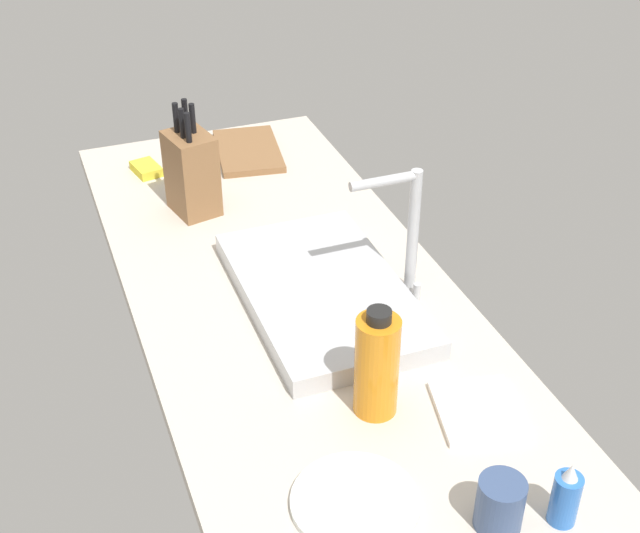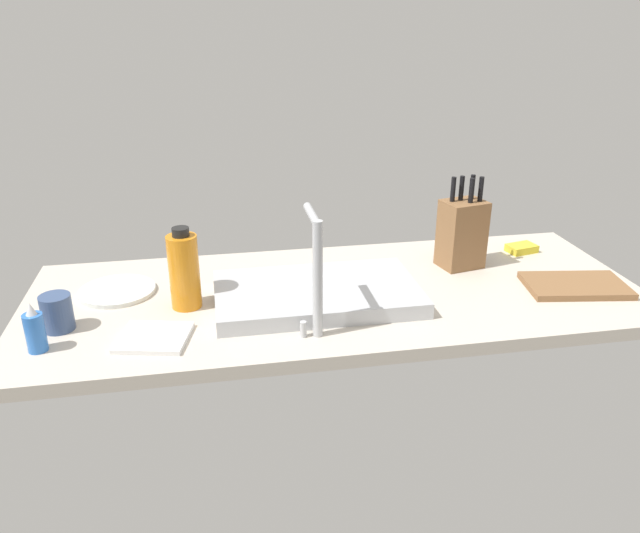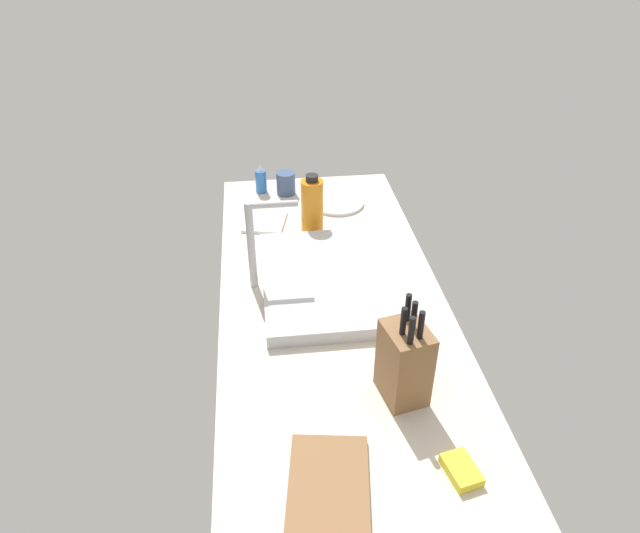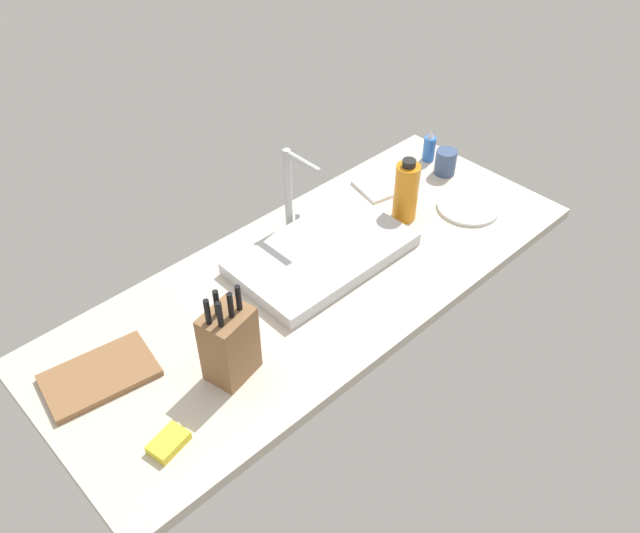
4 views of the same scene
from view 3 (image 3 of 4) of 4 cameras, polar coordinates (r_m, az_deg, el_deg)
The scene contains 11 objects.
countertop_slab at distance 176.04cm, azimuth 1.27°, elevation -3.62°, with size 168.78×67.79×3.50cm, color beige.
sink_basin at distance 178.44cm, azimuth -0.52°, elevation -1.47°, with size 53.94×31.98×4.22cm, color #B7BABF.
faucet at distance 172.18cm, azimuth -6.28°, elevation 2.86°, with size 5.50×15.43×28.93cm.
knife_block at distance 140.04cm, azimuth 8.32°, elevation -9.29°, with size 13.97×12.03×27.63cm.
cutting_board at distance 127.77cm, azimuth 0.83°, elevation -21.27°, with size 27.28×16.80×1.80cm, color brown.
soap_bottle at distance 234.40cm, azimuth -5.84°, elevation 8.47°, with size 4.46×4.46×12.00cm.
water_bottle at distance 203.36cm, azimuth -0.78°, elevation 6.02°, with size 7.88×7.88×21.81cm.
dinner_plate at distance 225.96cm, azimuth 1.71°, elevation 6.33°, with size 20.71×20.71×1.20cm, color silver.
dish_towel at distance 213.70cm, azimuth -5.46°, elevation 4.42°, with size 16.05×14.50×1.20cm, color white.
coffee_mug at distance 232.47cm, azimuth -3.38°, elevation 8.20°, with size 7.45×7.45×9.03cm, color #384C75.
dish_sponge at distance 133.76cm, azimuth 13.76°, elevation -18.91°, with size 9.00×6.00×2.40cm, color yellow.
Camera 3 is at (-137.61, 20.46, 109.62)cm, focal length 32.47 mm.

